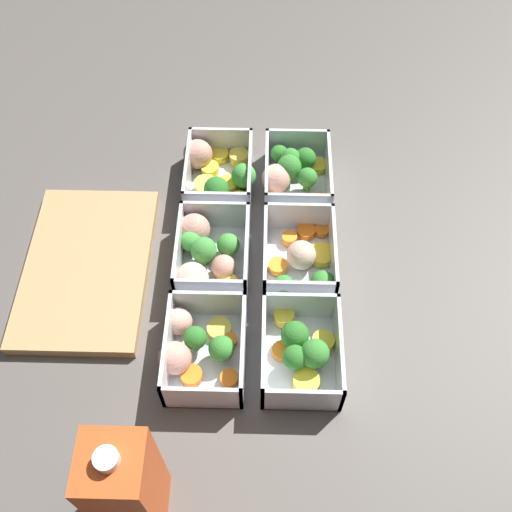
{
  "coord_description": "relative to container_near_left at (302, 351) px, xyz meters",
  "views": [
    {
      "loc": [
        -0.49,
        -0.01,
        0.75
      ],
      "look_at": [
        0.0,
        0.0,
        0.02
      ],
      "focal_mm": 42.0,
      "sensor_mm": 36.0,
      "label": 1
    }
  ],
  "objects": [
    {
      "name": "container_far_right",
      "position": [
        0.31,
        0.13,
        -0.0
      ],
      "size": [
        0.16,
        0.13,
        0.06
      ],
      "color": "silver",
      "rests_on": "ground_plane"
    },
    {
      "name": "container_far_left",
      "position": [
        0.0,
        0.14,
        -0.0
      ],
      "size": [
        0.14,
        0.12,
        0.06
      ],
      "color": "silver",
      "rests_on": "ground_plane"
    },
    {
      "name": "container_near_right",
      "position": [
        0.31,
        0.01,
        0.0
      ],
      "size": [
        0.14,
        0.12,
        0.06
      ],
      "color": "silver",
      "rests_on": "ground_plane"
    },
    {
      "name": "container_far_center",
      "position": [
        0.15,
        0.14,
        0.0
      ],
      "size": [
        0.15,
        0.11,
        0.06
      ],
      "color": "silver",
      "rests_on": "ground_plane"
    },
    {
      "name": "juice_carton",
      "position": [
        -0.19,
        0.19,
        0.07
      ],
      "size": [
        0.07,
        0.07,
        0.2
      ],
      "color": "#D14C1E",
      "rests_on": "ground_plane"
    },
    {
      "name": "cutting_board",
      "position": [
        0.13,
        0.31,
        -0.02
      ],
      "size": [
        0.28,
        0.18,
        0.02
      ],
      "color": "tan",
      "rests_on": "ground_plane"
    },
    {
      "name": "container_near_left",
      "position": [
        0.0,
        0.0,
        0.0
      ],
      "size": [
        0.14,
        0.1,
        0.06
      ],
      "color": "silver",
      "rests_on": "ground_plane"
    },
    {
      "name": "container_near_center",
      "position": [
        0.15,
        -0.0,
        -0.0
      ],
      "size": [
        0.15,
        0.11,
        0.06
      ],
      "color": "silver",
      "rests_on": "ground_plane"
    },
    {
      "name": "ground_plane",
      "position": [
        0.15,
        0.06,
        -0.02
      ],
      "size": [
        4.0,
        4.0,
        0.0
      ],
      "primitive_type": "plane",
      "color": "#56514C"
    }
  ]
}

